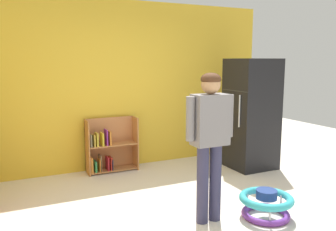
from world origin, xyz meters
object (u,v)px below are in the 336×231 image
(standing_person, at_px, (210,134))
(baby_walker, at_px, (266,204))
(bookshelf, at_px, (108,149))
(refrigerator, at_px, (251,114))

(standing_person, distance_m, baby_walker, 1.06)
(bookshelf, relative_size, baby_walker, 1.41)
(bookshelf, bearing_deg, standing_person, -77.25)
(bookshelf, bearing_deg, refrigerator, -19.69)
(standing_person, height_order, baby_walker, standing_person)
(refrigerator, relative_size, baby_walker, 2.95)
(refrigerator, height_order, standing_person, refrigerator)
(bookshelf, relative_size, standing_person, 0.52)
(bookshelf, xyz_separation_m, baby_walker, (1.13, -2.40, -0.21))
(refrigerator, xyz_separation_m, standing_person, (-1.68, -1.42, 0.09))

